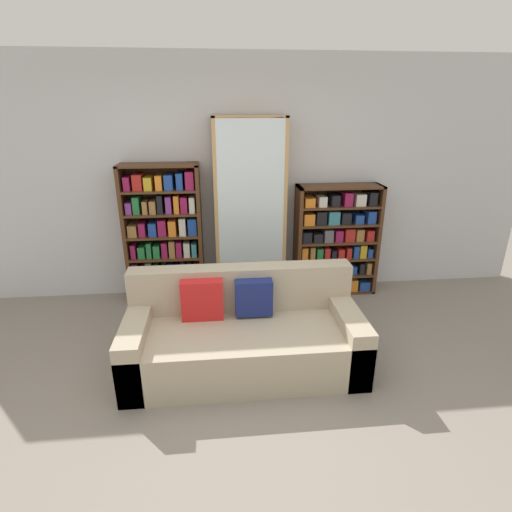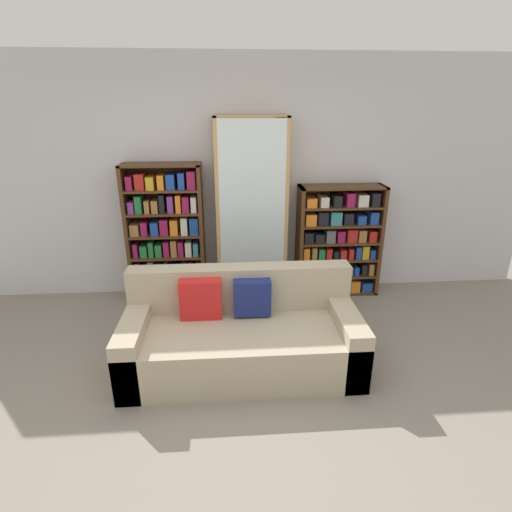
# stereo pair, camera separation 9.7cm
# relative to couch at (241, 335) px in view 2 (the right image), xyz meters

# --- Properties ---
(ground_plane) EXTENTS (16.00, 16.00, 0.00)m
(ground_plane) POSITION_rel_couch_xyz_m (-0.02, -0.63, -0.29)
(ground_plane) COLOR gray
(wall_back) EXTENTS (7.18, 0.06, 2.70)m
(wall_back) POSITION_rel_couch_xyz_m (-0.02, 1.60, 1.06)
(wall_back) COLOR silver
(wall_back) RESTS_ON ground
(couch) EXTENTS (1.99, 0.88, 0.82)m
(couch) POSITION_rel_couch_xyz_m (0.00, 0.00, 0.00)
(couch) COLOR tan
(couch) RESTS_ON ground
(bookshelf_left) EXTENTS (0.86, 0.32, 1.58)m
(bookshelf_left) POSITION_rel_couch_xyz_m (-0.79, 1.40, 0.49)
(bookshelf_left) COLOR #4C2D19
(bookshelf_left) RESTS_ON ground
(display_cabinet) EXTENTS (0.79, 0.36, 2.06)m
(display_cabinet) POSITION_rel_couch_xyz_m (0.18, 1.38, 0.74)
(display_cabinet) COLOR tan
(display_cabinet) RESTS_ON ground
(bookshelf_right) EXTENTS (0.98, 0.32, 1.31)m
(bookshelf_right) POSITION_rel_couch_xyz_m (1.21, 1.40, 0.35)
(bookshelf_right) COLOR #4C2D19
(bookshelf_right) RESTS_ON ground
(wine_bottle) EXTENTS (0.08, 0.08, 0.34)m
(wine_bottle) POSITION_rel_couch_xyz_m (0.54, 0.96, -0.15)
(wine_bottle) COLOR #143819
(wine_bottle) RESTS_ON ground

